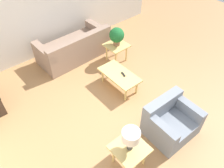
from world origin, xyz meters
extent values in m
plane|color=#A87A4C|center=(0.00, 0.00, 0.00)|extent=(14.00, 14.00, 0.00)
cube|color=silver|center=(3.06, 0.00, 1.35)|extent=(0.12, 7.20, 2.70)
cube|color=gray|center=(2.31, -0.14, 0.23)|extent=(1.02, 2.01, 0.46)
cube|color=gray|center=(1.93, -0.15, 0.63)|extent=(0.26, 1.99, 0.35)
cube|color=gray|center=(2.34, -1.03, 0.57)|extent=(0.96, 0.23, 0.23)
cube|color=gray|center=(2.28, 0.75, 0.57)|extent=(0.96, 0.23, 0.23)
cube|color=slate|center=(-1.16, -0.19, 0.19)|extent=(0.83, 0.97, 0.39)
cube|color=slate|center=(-0.86, -0.20, 0.57)|extent=(0.23, 0.95, 0.37)
cube|color=slate|center=(-1.15, 0.20, 0.51)|extent=(0.80, 0.19, 0.24)
cube|color=slate|center=(-1.17, -0.58, 0.51)|extent=(0.80, 0.19, 0.24)
cube|color=tan|center=(0.51, -0.28, 0.40)|extent=(1.04, 0.54, 0.04)
cylinder|color=tan|center=(0.08, -0.46, 0.19)|extent=(0.05, 0.05, 0.38)
cylinder|color=tan|center=(0.94, -0.46, 0.19)|extent=(0.05, 0.05, 0.38)
cylinder|color=tan|center=(0.08, -0.11, 0.19)|extent=(0.05, 0.05, 0.38)
cylinder|color=tan|center=(0.94, -0.11, 0.19)|extent=(0.05, 0.05, 0.38)
cube|color=tan|center=(1.39, -0.96, 0.49)|extent=(0.57, 0.57, 0.04)
cylinder|color=tan|center=(1.20, -1.16, 0.24)|extent=(0.04, 0.04, 0.47)
cylinder|color=tan|center=(1.59, -1.16, 0.24)|extent=(0.04, 0.04, 0.47)
cylinder|color=tan|center=(1.20, -0.77, 0.24)|extent=(0.04, 0.04, 0.47)
cylinder|color=tan|center=(1.59, -0.77, 0.24)|extent=(0.04, 0.04, 0.47)
cube|color=tan|center=(-1.10, 0.91, 0.49)|extent=(0.57, 0.57, 0.04)
cylinder|color=tan|center=(-1.29, 0.71, 0.24)|extent=(0.04, 0.04, 0.47)
cylinder|color=tan|center=(-0.90, 0.71, 0.24)|extent=(0.04, 0.04, 0.47)
cylinder|color=tan|center=(-0.90, 1.10, 0.24)|extent=(0.04, 0.04, 0.47)
cylinder|color=brown|center=(1.39, -0.96, 0.58)|extent=(0.18, 0.18, 0.13)
sphere|color=#195B28|center=(1.39, -0.96, 0.81)|extent=(0.40, 0.40, 0.40)
cylinder|color=#333333|center=(-1.10, 0.91, 0.64)|extent=(0.11, 0.11, 0.27)
cylinder|color=beige|center=(-1.10, 0.91, 0.87)|extent=(0.30, 0.30, 0.19)
cube|color=black|center=(0.43, -0.34, 0.43)|extent=(0.16, 0.08, 0.02)
camera|label=1|loc=(-2.38, 2.37, 3.82)|focal=35.00mm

